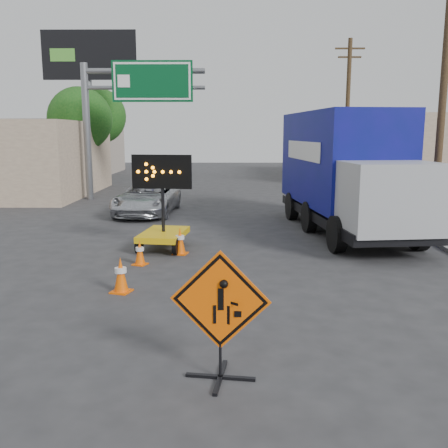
{
  "coord_description": "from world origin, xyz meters",
  "views": [
    {
      "loc": [
        0.7,
        -7.58,
        3.41
      ],
      "look_at": [
        0.59,
        3.19,
        1.43
      ],
      "focal_mm": 40.0,
      "sensor_mm": 36.0,
      "label": 1
    }
  ],
  "objects_px": {
    "pickup_truck": "(147,198)",
    "box_truck": "(346,178)",
    "arrow_board": "(163,228)",
    "construction_sign": "(220,313)"
  },
  "relations": [
    {
      "from": "arrow_board",
      "to": "box_truck",
      "type": "xyz_separation_m",
      "value": [
        5.95,
        2.69,
        1.24
      ]
    },
    {
      "from": "construction_sign",
      "to": "arrow_board",
      "type": "xyz_separation_m",
      "value": [
        -1.82,
        7.92,
        -0.35
      ]
    },
    {
      "from": "pickup_truck",
      "to": "box_truck",
      "type": "distance_m",
      "value": 8.45
    },
    {
      "from": "pickup_truck",
      "to": "box_truck",
      "type": "relative_size",
      "value": 0.55
    },
    {
      "from": "construction_sign",
      "to": "pickup_truck",
      "type": "bearing_deg",
      "value": 110.81
    },
    {
      "from": "pickup_truck",
      "to": "box_truck",
      "type": "height_order",
      "value": "box_truck"
    },
    {
      "from": "arrow_board",
      "to": "pickup_truck",
      "type": "bearing_deg",
      "value": 111.16
    },
    {
      "from": "pickup_truck",
      "to": "arrow_board",
      "type": "bearing_deg",
      "value": -73.43
    },
    {
      "from": "construction_sign",
      "to": "box_truck",
      "type": "bearing_deg",
      "value": 76.46
    },
    {
      "from": "construction_sign",
      "to": "pickup_truck",
      "type": "relative_size",
      "value": 0.38
    }
  ]
}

